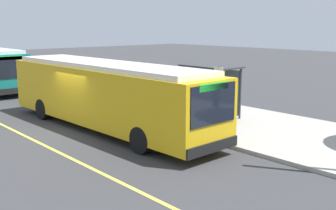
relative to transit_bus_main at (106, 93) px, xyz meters
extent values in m
plane|color=#38383A|center=(-0.69, -1.01, -1.62)|extent=(120.00, 120.00, 0.00)
cube|color=#A8A399|center=(-0.69, 4.99, -1.54)|extent=(44.00, 6.40, 0.15)
cube|color=#E0D64C|center=(-0.69, -3.21, -1.61)|extent=(36.00, 0.14, 0.01)
cube|color=gold|center=(-0.02, -0.01, -0.07)|extent=(12.46, 2.88, 2.40)
cube|color=silver|center=(-0.02, -0.01, 1.23)|extent=(11.46, 2.60, 0.20)
cube|color=black|center=(6.19, 0.16, 0.36)|extent=(0.10, 2.17, 1.34)
cube|color=black|center=(-0.05, 1.28, 0.22)|extent=(10.90, 0.33, 1.06)
cube|color=black|center=(-0.05, 1.28, -1.05)|extent=(11.77, 0.34, 0.28)
cube|color=#26D83F|center=(6.20, 0.16, 0.95)|extent=(0.07, 1.40, 0.24)
cube|color=black|center=(6.21, 0.16, -1.09)|extent=(0.15, 2.50, 0.36)
cylinder|color=black|center=(3.79, 1.25, -1.12)|extent=(1.01, 0.31, 1.00)
cylinder|color=black|center=(3.86, -1.06, -1.12)|extent=(1.01, 0.31, 1.00)
cylinder|color=black|center=(-3.76, 1.05, -1.12)|extent=(1.01, 0.31, 1.00)
cylinder|color=black|center=(-3.70, -1.26, -1.12)|extent=(1.01, 0.31, 1.00)
cube|color=black|center=(-10.04, -0.26, 0.36)|extent=(0.04, 2.17, 1.34)
cube|color=black|center=(-15.16, 1.03, 0.22)|extent=(8.98, 0.04, 1.06)
cube|color=silver|center=(-15.16, 1.03, -1.05)|extent=(9.69, 0.03, 0.28)
cube|color=#26D83F|center=(-10.04, -0.26, 0.95)|extent=(0.03, 1.40, 0.24)
cube|color=black|center=(-10.03, -0.26, -1.09)|extent=(0.08, 2.50, 0.36)
cylinder|color=black|center=(-12.00, 0.89, -1.12)|extent=(1.00, 0.28, 1.00)
cylinder|color=#333338|center=(2.99, 5.54, -0.27)|extent=(0.10, 0.10, 2.40)
cylinder|color=#333338|center=(2.99, 4.24, -0.27)|extent=(0.10, 0.10, 2.40)
cylinder|color=#333338|center=(0.39, 5.54, -0.27)|extent=(0.10, 0.10, 2.40)
cylinder|color=#333338|center=(0.39, 4.24, -0.27)|extent=(0.10, 0.10, 2.40)
cube|color=#333338|center=(1.69, 4.89, 0.97)|extent=(2.90, 1.60, 0.08)
cube|color=#4C606B|center=(1.69, 5.54, -0.27)|extent=(2.47, 0.04, 2.16)
cube|color=navy|center=(0.39, 4.89, -0.32)|extent=(0.06, 1.11, 1.82)
cube|color=brown|center=(1.68, 4.89, -1.02)|extent=(1.60, 0.44, 0.06)
cube|color=brown|center=(1.68, 5.13, -0.74)|extent=(1.60, 0.05, 0.44)
cube|color=#333338|center=(0.96, 4.89, -1.24)|extent=(0.08, 0.40, 0.45)
cube|color=#333338|center=(2.40, 4.89, -1.24)|extent=(0.08, 0.40, 0.45)
cylinder|color=#333338|center=(4.48, 2.31, -0.07)|extent=(0.07, 0.07, 2.80)
cube|color=white|center=(4.48, 2.29, 1.03)|extent=(0.44, 0.03, 0.56)
cube|color=red|center=(4.48, 2.27, 1.03)|extent=(0.40, 0.01, 0.16)
cylinder|color=#282D47|center=(2.20, 3.50, -1.04)|extent=(0.14, 0.14, 0.85)
cylinder|color=#282D47|center=(2.20, 3.32, -1.04)|extent=(0.14, 0.14, 0.85)
cube|color=#265999|center=(2.20, 3.41, -0.31)|extent=(0.24, 0.40, 0.62)
sphere|color=tan|center=(2.20, 3.41, 0.11)|extent=(0.22, 0.22, 0.22)
camera|label=1|loc=(15.15, -9.74, 2.92)|focal=44.21mm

